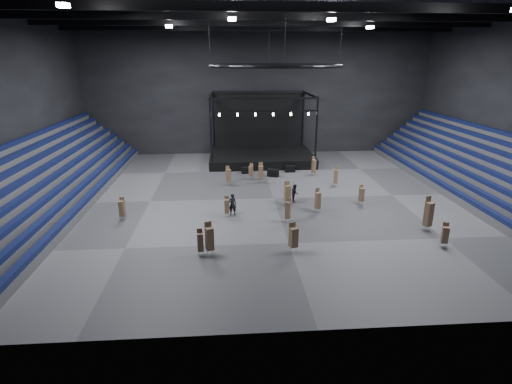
{
  "coord_description": "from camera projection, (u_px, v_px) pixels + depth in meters",
  "views": [
    {
      "loc": [
        -4.54,
        -38.37,
        13.68
      ],
      "look_at": [
        -1.94,
        -2.0,
        1.4
      ],
      "focal_mm": 28.0,
      "sensor_mm": 36.0,
      "label": 1
    }
  ],
  "objects": [
    {
      "name": "bleachers_right",
      "position": [
        490.0,
        178.0,
        41.95
      ],
      "size": [
        7.2,
        40.0,
        6.4
      ],
      "color": "#505052",
      "rests_on": "floor"
    },
    {
      "name": "chair_stack_13",
      "position": [
        200.0,
        242.0,
        28.82
      ],
      "size": [
        0.48,
        0.48,
        2.05
      ],
      "rotation": [
        0.0,
        0.0,
        0.16
      ],
      "color": "silver",
      "rests_on": "floor"
    },
    {
      "name": "chair_stack_5",
      "position": [
        209.0,
        238.0,
        28.78
      ],
      "size": [
        0.68,
        0.68,
        2.57
      ],
      "rotation": [
        0.0,
        0.0,
        0.35
      ],
      "color": "silver",
      "rests_on": "floor"
    },
    {
      "name": "chair_stack_11",
      "position": [
        227.0,
        206.0,
        35.9
      ],
      "size": [
        0.44,
        0.44,
        1.94
      ],
      "rotation": [
        0.0,
        0.0,
        0.05
      ],
      "color": "silver",
      "rests_on": "floor"
    },
    {
      "name": "chair_stack_8",
      "position": [
        318.0,
        200.0,
        36.89
      ],
      "size": [
        0.55,
        0.55,
        2.32
      ],
      "rotation": [
        0.0,
        0.0,
        0.32
      ],
      "color": "silver",
      "rests_on": "floor"
    },
    {
      "name": "chair_stack_14",
      "position": [
        336.0,
        176.0,
        44.42
      ],
      "size": [
        0.52,
        0.52,
        2.33
      ],
      "rotation": [
        0.0,
        0.0,
        -0.25
      ],
      "color": "silver",
      "rests_on": "floor"
    },
    {
      "name": "floodlights",
      "position": [
        282.0,
        19.0,
        31.87
      ],
      "size": [
        28.6,
        16.6,
        0.25
      ],
      "color": "white",
      "rests_on": "roof_girders"
    },
    {
      "name": "chair_stack_3",
      "position": [
        251.0,
        171.0,
        47.13
      ],
      "size": [
        0.56,
        0.56,
        1.91
      ],
      "rotation": [
        0.0,
        0.0,
        -0.43
      ],
      "color": "silver",
      "rests_on": "floor"
    },
    {
      "name": "chair_stack_1",
      "position": [
        429.0,
        213.0,
        32.81
      ],
      "size": [
        0.7,
        0.7,
        3.0
      ],
      "rotation": [
        0.0,
        0.0,
        0.34
      ],
      "color": "silver",
      "rests_on": "floor"
    },
    {
      "name": "chair_stack_2",
      "position": [
        288.0,
        193.0,
        38.7
      ],
      "size": [
        0.65,
        0.65,
        2.38
      ],
      "rotation": [
        0.0,
        0.0,
        0.21
      ],
      "color": "silver",
      "rests_on": "floor"
    },
    {
      "name": "wall_back",
      "position": [
        258.0,
        92.0,
        57.93
      ],
      "size": [
        50.0,
        0.2,
        18.0
      ],
      "primitive_type": "cube",
      "color": "black",
      "rests_on": "ground"
    },
    {
      "name": "floor",
      "position": [
        273.0,
        198.0,
        40.95
      ],
      "size": [
        50.0,
        50.0,
        0.0
      ],
      "primitive_type": "plane",
      "color": "#505053",
      "rests_on": "ground"
    },
    {
      "name": "wall_left",
      "position": [
        3.0,
        112.0,
        36.39
      ],
      "size": [
        0.2,
        42.0,
        18.0
      ],
      "primitive_type": "cube",
      "color": "black",
      "rests_on": "ground"
    },
    {
      "name": "chair_stack_4",
      "position": [
        122.0,
        208.0,
        35.12
      ],
      "size": [
        0.51,
        0.51,
        2.11
      ],
      "rotation": [
        0.0,
        0.0,
        -0.16
      ],
      "color": "silver",
      "rests_on": "floor"
    },
    {
      "name": "ceiling",
      "position": [
        276.0,
        6.0,
        35.2
      ],
      "size": [
        50.0,
        42.0,
        0.2
      ],
      "primitive_type": "cube",
      "color": "black",
      "rests_on": "wall_back"
    },
    {
      "name": "crew_member",
      "position": [
        295.0,
        193.0,
        39.8
      ],
      "size": [
        0.76,
        0.93,
        1.79
      ],
      "primitive_type": "imported",
      "rotation": [
        0.0,
        0.0,
        1.47
      ],
      "color": "black",
      "rests_on": "floor"
    },
    {
      "name": "chair_stack_12",
      "position": [
        228.0,
        175.0,
        44.85
      ],
      "size": [
        0.61,
        0.61,
        2.21
      ],
      "rotation": [
        0.0,
        0.0,
        0.43
      ],
      "color": "silver",
      "rests_on": "floor"
    },
    {
      "name": "flight_case_mid",
      "position": [
        273.0,
        173.0,
        48.37
      ],
      "size": [
        1.49,
        1.14,
        0.89
      ],
      "primitive_type": "cube",
      "rotation": [
        0.0,
        0.0,
        -0.4
      ],
      "color": "black",
      "rests_on": "floor"
    },
    {
      "name": "bleachers_left",
      "position": [
        40.0,
        187.0,
        38.85
      ],
      "size": [
        7.2,
        40.0,
        6.4
      ],
      "color": "#505052",
      "rests_on": "floor"
    },
    {
      "name": "chair_stack_7",
      "position": [
        293.0,
        237.0,
        29.23
      ],
      "size": [
        0.7,
        0.7,
        2.31
      ],
      "rotation": [
        0.0,
        0.0,
        0.34
      ],
      "color": "silver",
      "rests_on": "floor"
    },
    {
      "name": "chair_stack_0",
      "position": [
        362.0,
        194.0,
        38.87
      ],
      "size": [
        0.47,
        0.47,
        2.02
      ],
      "rotation": [
        0.0,
        0.0,
        0.15
      ],
      "color": "silver",
      "rests_on": "floor"
    },
    {
      "name": "wall_front",
      "position": [
        328.0,
        166.0,
        18.22
      ],
      "size": [
        50.0,
        0.2,
        18.0
      ],
      "primitive_type": "cube",
      "color": "black",
      "rests_on": "ground"
    },
    {
      "name": "chair_stack_9",
      "position": [
        445.0,
        234.0,
        30.06
      ],
      "size": [
        0.57,
        0.57,
        1.97
      ],
      "rotation": [
        0.0,
        0.0,
        -0.28
      ],
      "color": "silver",
      "rests_on": "floor"
    },
    {
      "name": "flight_case_left",
      "position": [
        247.0,
        170.0,
        49.69
      ],
      "size": [
        1.29,
        0.8,
        0.8
      ],
      "primitive_type": "cube",
      "rotation": [
        0.0,
        0.0,
        0.17
      ],
      "color": "black",
      "rests_on": "floor"
    },
    {
      "name": "man_center",
      "position": [
        232.0,
        204.0,
        36.29
      ],
      "size": [
        0.84,
        0.65,
        2.06
      ],
      "primitive_type": "imported",
      "rotation": [
        0.0,
        0.0,
        3.37
      ],
      "color": "black",
      "rests_on": "floor"
    },
    {
      "name": "chair_stack_6",
      "position": [
        314.0,
        166.0,
        48.53
      ],
      "size": [
        0.53,
        0.53,
        2.37
      ],
      "rotation": [
        0.0,
        0.0,
        0.3
      ],
      "color": "silver",
      "rests_on": "floor"
    },
    {
      "name": "flight_case_right",
      "position": [
        290.0,
        169.0,
        50.26
      ],
      "size": [
        1.28,
        0.73,
        0.82
      ],
      "primitive_type": "cube",
      "rotation": [
        0.0,
        0.0,
        0.09
      ],
      "color": "black",
      "rests_on": "floor"
    },
    {
      "name": "chair_stack_10",
      "position": [
        261.0,
        172.0,
        45.6
      ],
      "size": [
        0.53,
        0.53,
        2.4
      ],
      "rotation": [
        0.0,
        0.0,
        -0.04
      ],
      "color": "silver",
      "rests_on": "floor"
    },
    {
      "name": "stage",
      "position": [
        261.0,
        150.0,
        55.83
      ],
      "size": [
        14.0,
        10.0,
        9.2
      ],
      "color": "black",
      "rests_on": "floor"
    },
    {
      "name": "truss_ring",
      "position": [
        275.0,
        66.0,
        36.8
      ],
      "size": [
        12.3,
        12.3,
        5.15
      ],
      "color": "black",
      "rests_on": "ceiling"
    },
    {
      "name": "roof_girders",
      "position": [
        276.0,
        16.0,
        35.46
      ],
      "size": [
        49.0,
        30.35,
        0.7
      ],
      "color": "black",
      "rests_on": "ceiling"
    },
    {
      "name": "chair_stack_15",
      "position": [
        288.0,
        210.0,
        34.7
      ],
      "size": [
        0.56,
        0.56,
        2.22
      ],
      "rotation": [
        0.0,
        0.0,
        -0.41
      ],
      "color": "silver",
      "rests_on": "floor"
    }
  ]
}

